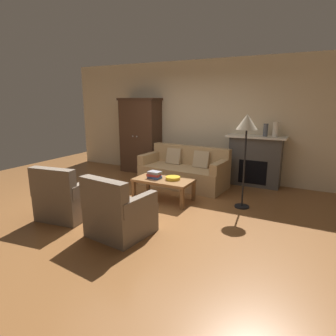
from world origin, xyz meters
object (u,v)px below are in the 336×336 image
object	(u,v)px
armchair_near_right	(119,214)
dog	(85,183)
fruit_bowl	(173,178)
armchair_near_left	(66,199)
mantel_vase_slate	(266,130)
mantel_vase_cream	(276,129)
book_stack	(154,175)
coffee_table	(164,182)
fireplace	(255,161)
floor_lamp	(247,127)
couch	(184,172)
armoire	(141,135)

from	to	relation	value
armchair_near_right	dog	distance (m)	2.00
fruit_bowl	armchair_near_left	bearing A→B (deg)	-128.29
mantel_vase_slate	armchair_near_left	size ratio (longest dim) A/B	0.30
mantel_vase_cream	armchair_near_right	distance (m)	3.83
mantel_vase_cream	mantel_vase_slate	bearing A→B (deg)	180.00
mantel_vase_cream	fruit_bowl	bearing A→B (deg)	-131.00
book_stack	mantel_vase_slate	xyz separation A→B (m)	(1.67, 1.83, 0.76)
coffee_table	armchair_near_right	world-z (taller)	armchair_near_right
fireplace	floor_lamp	size ratio (longest dim) A/B	0.76
couch	fruit_bowl	bearing A→B (deg)	-76.99
armoire	floor_lamp	world-z (taller)	armoire
couch	fireplace	bearing A→B (deg)	28.26
fruit_bowl	armchair_near_left	xyz separation A→B (m)	(-1.19, -1.51, -0.13)
fireplace	mantel_vase_slate	size ratio (longest dim) A/B	4.75
fireplace	couch	bearing A→B (deg)	-151.74
dog	couch	bearing A→B (deg)	46.45
mantel_vase_cream	dog	world-z (taller)	mantel_vase_cream
armchair_near_right	dog	size ratio (longest dim) A/B	1.71
armoire	armchair_near_left	distance (m)	3.32
coffee_table	floor_lamp	world-z (taller)	floor_lamp
armoire	mantel_vase_slate	bearing A→B (deg)	1.10
fruit_bowl	fireplace	bearing A→B (deg)	57.16
mantel_vase_slate	armchair_near_right	xyz separation A→B (m)	(-1.36, -3.36, -0.94)
mantel_vase_cream	book_stack	bearing A→B (deg)	-135.67
fruit_bowl	armchair_near_right	size ratio (longest dim) A/B	0.31
coffee_table	armchair_near_right	size ratio (longest dim) A/B	1.25
fruit_bowl	dog	world-z (taller)	fruit_bowl
armchair_near_left	floor_lamp	size ratio (longest dim) A/B	0.53
coffee_table	armchair_near_right	xyz separation A→B (m)	(0.14, -1.57, -0.05)
fruit_bowl	mantel_vase_cream	world-z (taller)	mantel_vase_cream
book_stack	floor_lamp	size ratio (longest dim) A/B	0.16
coffee_table	mantel_vase_cream	world-z (taller)	mantel_vase_cream
couch	fruit_bowl	xyz separation A→B (m)	(0.24, -1.03, 0.13)
mantel_vase_slate	dog	size ratio (longest dim) A/B	0.52
armoire	coffee_table	bearing A→B (deg)	-46.69
mantel_vase_slate	armoire	bearing A→B (deg)	-178.90
armoire	mantel_vase_cream	size ratio (longest dim) A/B	6.11
mantel_vase_cream	dog	distance (m)	4.08
couch	mantel_vase_slate	xyz separation A→B (m)	(1.56, 0.72, 0.94)
book_stack	armchair_near_left	bearing A→B (deg)	-120.37
couch	armchair_near_left	distance (m)	2.70
fireplace	book_stack	size ratio (longest dim) A/B	4.68
fireplace	floor_lamp	distance (m)	1.72
fireplace	mantel_vase_cream	bearing A→B (deg)	-2.70
armoire	fruit_bowl	size ratio (longest dim) A/B	6.97
armoire	armchair_near_left	bearing A→B (deg)	-79.00
mantel_vase_slate	armchair_near_right	size ratio (longest dim) A/B	0.30
armchair_near_right	dog	world-z (taller)	armchair_near_right
armoire	mantel_vase_cream	xyz separation A→B (m)	(3.33, 0.06, 0.31)
fruit_bowl	floor_lamp	size ratio (longest dim) A/B	0.17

